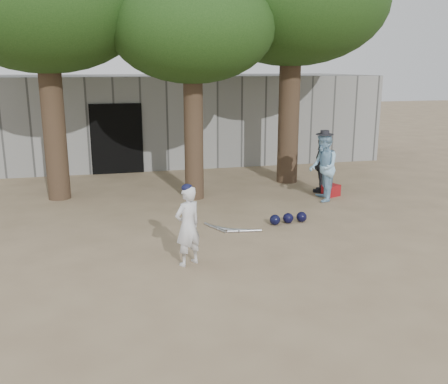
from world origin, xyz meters
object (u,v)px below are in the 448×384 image
object	(u,v)px
spectator_blue	(323,167)
spectator_dark	(322,165)
red_bag	(331,190)
boy_player	(188,226)

from	to	relation	value
spectator_blue	spectator_dark	bearing A→B (deg)	171.12
spectator_blue	red_bag	size ratio (longest dim) A/B	4.10
boy_player	spectator_dark	size ratio (longest dim) A/B	0.93
boy_player	spectator_dark	xyz separation A→B (m)	(4.38, 4.17, 0.05)
spectator_dark	boy_player	bearing A→B (deg)	0.14
boy_player	red_bag	xyz separation A→B (m)	(4.45, 3.70, -0.55)
boy_player	spectator_dark	distance (m)	6.04
boy_player	red_bag	size ratio (longest dim) A/B	3.33
spectator_dark	red_bag	world-z (taller)	spectator_dark
spectator_dark	red_bag	distance (m)	0.76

